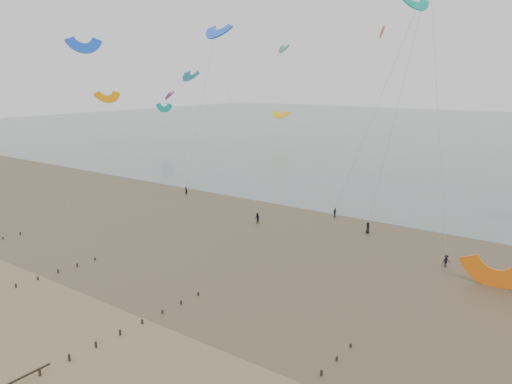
# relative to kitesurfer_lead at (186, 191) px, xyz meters

# --- Properties ---
(ground) EXTENTS (500.00, 500.00, 0.00)m
(ground) POSITION_rel_kitesurfer_lead_xyz_m (30.14, -45.63, -0.86)
(ground) COLOR brown
(ground) RESTS_ON ground
(sea_and_shore) EXTENTS (500.00, 665.00, 0.03)m
(sea_and_shore) POSITION_rel_kitesurfer_lead_xyz_m (26.06, -11.23, -0.86)
(sea_and_shore) COLOR #475654
(sea_and_shore) RESTS_ON ground
(kitesurfer_lead) EXTENTS (0.64, 0.42, 1.73)m
(kitesurfer_lead) POSITION_rel_kitesurfer_lead_xyz_m (0.00, 0.00, 0.00)
(kitesurfer_lead) COLOR black
(kitesurfer_lead) RESTS_ON ground
(grounded_kite) EXTENTS (6.71, 5.28, 3.64)m
(grounded_kite) POSITION_rel_kitesurfer_lead_xyz_m (59.56, -12.27, -0.86)
(grounded_kite) COLOR orange
(grounded_kite) RESTS_ON ground
(kites_airborne) EXTENTS (237.35, 112.55, 35.79)m
(kites_airborne) POSITION_rel_kitesurfer_lead_xyz_m (13.86, 44.61, 19.25)
(kites_airborne) COLOR #079681
(kites_airborne) RESTS_ON ground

